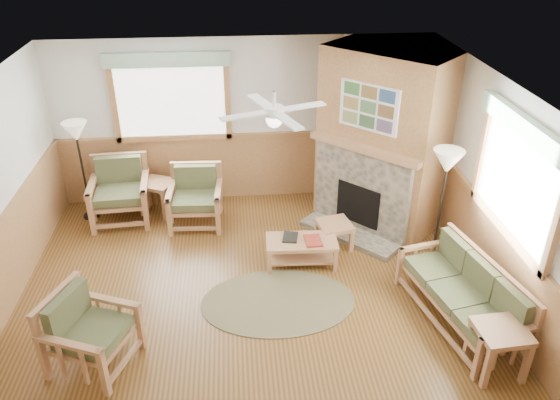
{
  "coord_description": "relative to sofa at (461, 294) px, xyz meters",
  "views": [
    {
      "loc": [
        -0.14,
        -5.32,
        4.5
      ],
      "look_at": [
        0.4,
        0.7,
        1.15
      ],
      "focal_mm": 35.0,
      "sensor_mm": 36.0,
      "label": 1
    }
  ],
  "objects": [
    {
      "name": "floor",
      "position": [
        -2.44,
        0.44,
        -0.41
      ],
      "size": [
        6.0,
        6.0,
        0.01
      ],
      "primitive_type": "cube",
      "color": "brown",
      "rests_on": "ground"
    },
    {
      "name": "ceiling",
      "position": [
        -2.44,
        0.44,
        2.29
      ],
      "size": [
        6.0,
        6.0,
        0.01
      ],
      "primitive_type": "cube",
      "color": "white",
      "rests_on": "floor"
    },
    {
      "name": "wall_back",
      "position": [
        -2.44,
        3.44,
        0.94
      ],
      "size": [
        6.0,
        0.02,
        2.7
      ],
      "primitive_type": "cube",
      "color": "silver",
      "rests_on": "floor"
    },
    {
      "name": "wall_right",
      "position": [
        0.56,
        0.44,
        0.94
      ],
      "size": [
        0.02,
        6.0,
        2.7
      ],
      "primitive_type": "cube",
      "color": "silver",
      "rests_on": "floor"
    },
    {
      "name": "wainscot",
      "position": [
        -2.44,
        0.44,
        0.14
      ],
      "size": [
        6.0,
        6.0,
        1.1
      ],
      "primitive_type": null,
      "color": "#996A3E",
      "rests_on": "floor"
    },
    {
      "name": "fireplace",
      "position": [
        -0.39,
        2.49,
        0.94
      ],
      "size": [
        3.11,
        3.11,
        2.7
      ],
      "primitive_type": null,
      "rotation": [
        0.0,
        0.0,
        -0.79
      ],
      "color": "#996A3E",
      "rests_on": "floor"
    },
    {
      "name": "window_back",
      "position": [
        -3.54,
        3.4,
        2.12
      ],
      "size": [
        1.9,
        0.16,
        1.5
      ],
      "primitive_type": null,
      "color": "white",
      "rests_on": "wall_back"
    },
    {
      "name": "window_right",
      "position": [
        0.52,
        0.24,
        2.12
      ],
      "size": [
        0.16,
        1.9,
        1.5
      ],
      "primitive_type": null,
      "color": "white",
      "rests_on": "wall_right"
    },
    {
      "name": "ceiling_fan",
      "position": [
        -2.14,
        0.74,
        2.25
      ],
      "size": [
        1.59,
        1.59,
        0.36
      ],
      "primitive_type": null,
      "rotation": [
        0.0,
        0.0,
        0.35
      ],
      "color": "white",
      "rests_on": "ceiling"
    },
    {
      "name": "sofa",
      "position": [
        0.0,
        0.0,
        0.0
      ],
      "size": [
        1.89,
        1.08,
        0.82
      ],
      "primitive_type": null,
      "rotation": [
        0.0,
        0.0,
        -1.36
      ],
      "color": "#A9774F",
      "rests_on": "floor"
    },
    {
      "name": "armchair_back_left",
      "position": [
        -4.41,
        2.8,
        0.08
      ],
      "size": [
        0.93,
        0.93,
        0.98
      ],
      "primitive_type": null,
      "rotation": [
        0.0,
        0.0,
        0.07
      ],
      "color": "#A9774F",
      "rests_on": "floor"
    },
    {
      "name": "armchair_back_right",
      "position": [
        -3.23,
        2.58,
        0.04
      ],
      "size": [
        0.83,
        0.83,
        0.89
      ],
      "primitive_type": null,
      "rotation": [
        0.0,
        0.0,
        -0.05
      ],
      "color": "#A9774F",
      "rests_on": "floor"
    },
    {
      "name": "armchair_left",
      "position": [
        -4.2,
        -0.31,
        0.03
      ],
      "size": [
        1.03,
        1.03,
        0.89
      ],
      "primitive_type": null,
      "rotation": [
        0.0,
        0.0,
        1.18
      ],
      "color": "#A9774F",
      "rests_on": "floor"
    },
    {
      "name": "coffee_table",
      "position": [
        -1.73,
        1.34,
        -0.21
      ],
      "size": [
        0.99,
        0.52,
        0.39
      ],
      "primitive_type": null,
      "rotation": [
        0.0,
        0.0,
        -0.04
      ],
      "color": "#A9774F",
      "rests_on": "floor"
    },
    {
      "name": "end_table_chairs",
      "position": [
        -3.84,
        2.99,
        -0.14
      ],
      "size": [
        0.64,
        0.63,
        0.55
      ],
      "primitive_type": null,
      "rotation": [
        0.0,
        0.0,
        -0.43
      ],
      "color": "#A9774F",
      "rests_on": "floor"
    },
    {
      "name": "end_table_sofa",
      "position": [
        0.11,
        -0.81,
        -0.12
      ],
      "size": [
        0.55,
        0.53,
        0.58
      ],
      "primitive_type": null,
      "rotation": [
        0.0,
        0.0,
        0.07
      ],
      "color": "#A9774F",
      "rests_on": "floor"
    },
    {
      "name": "footstool",
      "position": [
        -1.2,
        1.73,
        -0.21
      ],
      "size": [
        0.55,
        0.55,
        0.4
      ],
      "primitive_type": null,
      "rotation": [
        0.0,
        0.0,
        0.21
      ],
      "color": "#A9774F",
      "rests_on": "floor"
    },
    {
      "name": "braided_rug",
      "position": [
        -2.12,
        0.53,
        -0.4
      ],
      "size": [
        2.02,
        2.02,
        0.01
      ],
      "primitive_type": "cylinder",
      "rotation": [
        0.0,
        0.0,
        -0.03
      ],
      "color": "brown",
      "rests_on": "floor"
    },
    {
      "name": "floor_lamp_left",
      "position": [
        -4.94,
        2.93,
        0.4
      ],
      "size": [
        0.44,
        0.44,
        1.62
      ],
      "primitive_type": null,
      "rotation": [
        0.0,
        0.0,
        0.22
      ],
      "color": "black",
      "rests_on": "floor"
    },
    {
      "name": "floor_lamp_right",
      "position": [
        0.11,
        1.2,
        0.46
      ],
      "size": [
        0.5,
        0.5,
        1.73
      ],
      "primitive_type": null,
      "rotation": [
        0.0,
        0.0,
        -0.3
      ],
      "color": "black",
      "rests_on": "floor"
    },
    {
      "name": "book_red",
      "position": [
        -1.58,
        1.29,
        0.01
      ],
      "size": [
        0.23,
        0.31,
        0.03
      ],
      "primitive_type": "cube",
      "rotation": [
        0.0,
        0.0,
        0.05
      ],
      "color": "maroon",
      "rests_on": "coffee_table"
    },
    {
      "name": "book_dark",
      "position": [
        -1.88,
        1.41,
        0.01
      ],
      "size": [
        0.25,
        0.3,
        0.03
      ],
      "primitive_type": "cube",
      "rotation": [
        0.0,
        0.0,
        -0.2
      ],
      "color": "black",
      "rests_on": "coffee_table"
    }
  ]
}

